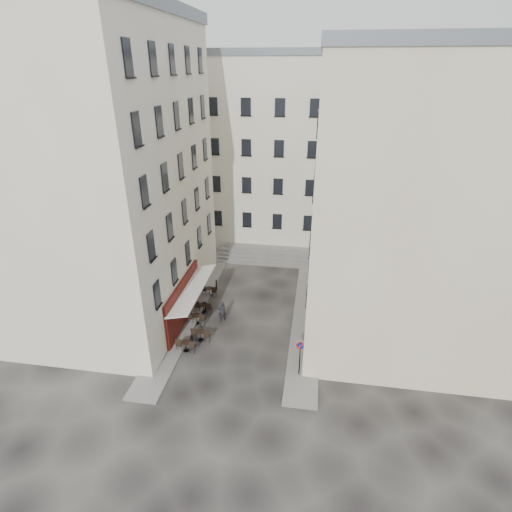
% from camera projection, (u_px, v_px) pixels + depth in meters
% --- Properties ---
extents(ground, '(90.00, 90.00, 0.00)m').
position_uv_depth(ground, '(241.00, 336.00, 28.21)').
color(ground, black).
rests_on(ground, ground).
extents(sidewalk_left, '(2.00, 22.00, 0.12)m').
position_uv_depth(sidewalk_left, '(196.00, 300.00, 32.37)').
color(sidewalk_left, slate).
rests_on(sidewalk_left, ground).
extents(sidewalk_right, '(2.00, 18.00, 0.12)m').
position_uv_depth(sidewalk_right, '(306.00, 317.00, 30.22)').
color(sidewalk_right, slate).
rests_on(sidewalk_right, ground).
extents(building_left, '(12.20, 16.20, 20.60)m').
position_uv_depth(building_left, '(99.00, 176.00, 27.89)').
color(building_left, beige).
rests_on(building_left, ground).
extents(building_right, '(12.20, 14.20, 18.60)m').
position_uv_depth(building_right, '(408.00, 202.00, 25.82)').
color(building_right, '#C4B391').
rests_on(building_right, ground).
extents(building_back, '(18.20, 10.20, 18.60)m').
position_uv_depth(building_back, '(265.00, 151.00, 41.24)').
color(building_back, beige).
rests_on(building_back, ground).
extents(cafe_storefront, '(1.74, 7.30, 3.50)m').
position_uv_depth(cafe_storefront, '(184.00, 301.00, 28.89)').
color(cafe_storefront, '#48110A').
rests_on(cafe_storefront, ground).
extents(stone_steps, '(9.00, 3.15, 0.80)m').
position_uv_depth(stone_steps, '(265.00, 255.00, 39.23)').
color(stone_steps, '#5C5957').
rests_on(stone_steps, ground).
extents(bollard_near, '(0.12, 0.12, 0.98)m').
position_uv_depth(bollard_near, '(192.00, 334.00, 27.54)').
color(bollard_near, black).
rests_on(bollard_near, ground).
extents(bollard_mid, '(0.12, 0.12, 0.98)m').
position_uv_depth(bollard_mid, '(205.00, 307.00, 30.66)').
color(bollard_mid, black).
rests_on(bollard_mid, ground).
extents(bollard_far, '(0.12, 0.12, 0.98)m').
position_uv_depth(bollard_far, '(216.00, 284.00, 33.78)').
color(bollard_far, black).
rests_on(bollard_far, ground).
extents(no_parking_sign, '(0.59, 0.11, 2.59)m').
position_uv_depth(no_parking_sign, '(300.00, 352.00, 23.82)').
color(no_parking_sign, black).
rests_on(no_parking_sign, ground).
extents(bistro_table_a, '(1.34, 0.63, 0.94)m').
position_uv_depth(bistro_table_a, '(186.00, 345.00, 26.52)').
color(bistro_table_a, black).
rests_on(bistro_table_a, ground).
extents(bistro_table_b, '(1.36, 0.64, 0.95)m').
position_uv_depth(bistro_table_b, '(201.00, 335.00, 27.56)').
color(bistro_table_b, black).
rests_on(bistro_table_b, ground).
extents(bistro_table_c, '(1.38, 0.65, 0.97)m').
position_uv_depth(bistro_table_c, '(197.00, 318.00, 29.32)').
color(bistro_table_c, black).
rests_on(bistro_table_c, ground).
extents(bistro_table_d, '(1.36, 0.64, 0.95)m').
position_uv_depth(bistro_table_d, '(204.00, 307.00, 30.68)').
color(bistro_table_d, black).
rests_on(bistro_table_d, ground).
extents(bistro_table_e, '(1.28, 0.60, 0.90)m').
position_uv_depth(bistro_table_e, '(209.00, 291.00, 32.97)').
color(bistro_table_e, black).
rests_on(bistro_table_e, ground).
extents(pedestrian, '(0.71, 0.64, 1.63)m').
position_uv_depth(pedestrian, '(222.00, 311.00, 29.56)').
color(pedestrian, black).
rests_on(pedestrian, ground).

